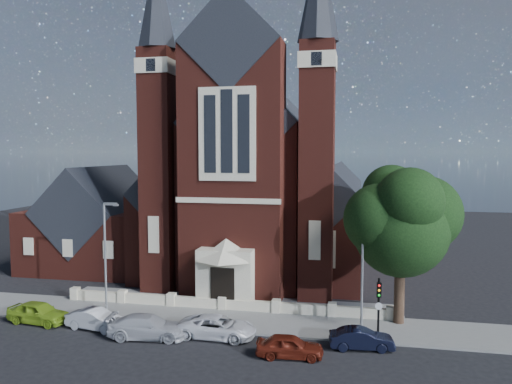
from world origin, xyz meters
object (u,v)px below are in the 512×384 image
Objects in this scene: street_lamp_left at (106,251)px; car_silver_b at (148,327)px; street_lamp_right at (364,262)px; traffic_signal at (379,301)px; street_tree at (403,223)px; car_navy at (362,339)px; car_dark_red at (290,346)px; church at (264,185)px; car_lime_van at (39,312)px; car_white_suv at (217,327)px; parish_hall at (101,227)px; car_silver_a at (96,319)px.

car_silver_b is at bearing -38.54° from street_lamp_left.
traffic_signal is at bearing -59.99° from street_lamp_right.
traffic_signal is (-1.60, -3.28, -4.38)m from street_tree.
street_lamp_right is 2.71m from traffic_signal.
car_dark_red is at bearing 110.02° from car_navy.
street_lamp_right is 7.52m from car_dark_red.
street_lamp_left is 2.02× the size of traffic_signal.
church reaches higher than street_lamp_right.
church is at bearing 67.34° from street_lamp_left.
car_white_suv is at bearing -83.71° from car_lime_van.
parish_hall reaches higher than car_white_suv.
parish_hall reaches higher than car_lime_van.
church reaches higher than traffic_signal.
car_lime_van is at bearing -143.63° from street_lamp_left.
car_lime_van is at bearing -169.66° from street_tree.
church is 25.16m from car_navy.
car_lime_van is at bearing 75.86° from car_silver_b.
church is 9.20× the size of car_navy.
church is 23.94m from traffic_signal.
car_silver_b is 1.31× the size of car_dark_red.
church is at bearing -21.37° from car_lime_van.
car_dark_red is (5.98, -23.86, -7.53)m from church.
street_tree is 5.70m from traffic_signal.
car_silver_b is at bearing 78.35° from car_dark_red.
car_silver_b is at bearing -164.04° from street_lamp_right.
street_lamp_left is 5.01m from car_silver_a.
street_tree is at bearing -36.43° from car_navy.
car_white_suv is (-8.97, -2.81, -3.91)m from street_lamp_right.
street_lamp_left is at bearing -112.66° from church.
car_navy is at bearing -9.13° from street_lamp_left.
parish_hall is at bearing 44.67° from car_dark_red.
car_white_suv is at bearing -87.06° from church.
car_silver_b reaches higher than car_silver_a.
street_lamp_right is (-2.51, -1.71, -2.36)m from street_tree.
street_lamp_right is 1.61× the size of car_silver_b.
car_silver_b is 13.18m from car_navy.
church reaches higher than car_silver_b.
car_silver_b is (-13.24, -3.79, -3.87)m from street_lamp_right.
car_lime_van is (-3.67, -2.71, -3.85)m from street_lamp_left.
parish_hall reaches higher than car_silver_a.
car_dark_red is (9.13, -1.13, -0.07)m from car_silver_b.
car_lime_van is at bearing -172.89° from street_lamp_right.
car_navy is at bearing -67.74° from car_dark_red.
car_silver_a is 17.14m from car_navy.
car_dark_red is 4.50m from car_navy.
car_silver_b is 1.02× the size of car_white_suv.
street_lamp_right is 2.13× the size of car_navy.
car_lime_van is 1.15× the size of car_navy.
parish_hall is 22.19m from car_silver_b.
car_lime_van reaches higher than car_white_suv.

